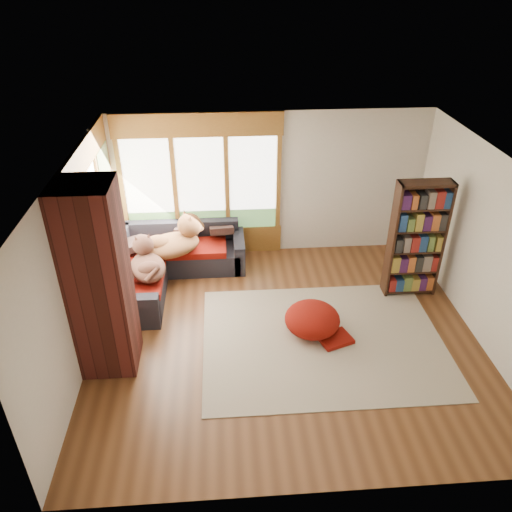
# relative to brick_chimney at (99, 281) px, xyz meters

# --- Properties ---
(floor) EXTENTS (5.50, 5.50, 0.00)m
(floor) POSITION_rel_brick_chimney_xyz_m (2.40, 0.35, -1.30)
(floor) COLOR #502D16
(floor) RESTS_ON ground
(ceiling) EXTENTS (5.50, 5.50, 0.00)m
(ceiling) POSITION_rel_brick_chimney_xyz_m (2.40, 0.35, 1.30)
(ceiling) COLOR white
(wall_back) EXTENTS (5.50, 0.04, 2.60)m
(wall_back) POSITION_rel_brick_chimney_xyz_m (2.40, 2.85, 0.00)
(wall_back) COLOR silver
(wall_back) RESTS_ON ground
(wall_front) EXTENTS (5.50, 0.04, 2.60)m
(wall_front) POSITION_rel_brick_chimney_xyz_m (2.40, -2.15, 0.00)
(wall_front) COLOR silver
(wall_front) RESTS_ON ground
(wall_left) EXTENTS (0.04, 5.00, 2.60)m
(wall_left) POSITION_rel_brick_chimney_xyz_m (-0.35, 0.35, 0.00)
(wall_left) COLOR silver
(wall_left) RESTS_ON ground
(wall_right) EXTENTS (0.04, 5.00, 2.60)m
(wall_right) POSITION_rel_brick_chimney_xyz_m (5.15, 0.35, 0.00)
(wall_right) COLOR silver
(wall_right) RESTS_ON ground
(windows_back) EXTENTS (2.82, 0.10, 1.90)m
(windows_back) POSITION_rel_brick_chimney_xyz_m (1.20, 2.82, 0.05)
(windows_back) COLOR brown
(windows_back) RESTS_ON wall_back
(windows_left) EXTENTS (0.10, 2.62, 1.90)m
(windows_left) POSITION_rel_brick_chimney_xyz_m (-0.32, 1.55, 0.05)
(windows_left) COLOR brown
(windows_left) RESTS_ON wall_left
(roller_blind) EXTENTS (0.03, 0.72, 0.90)m
(roller_blind) POSITION_rel_brick_chimney_xyz_m (-0.29, 2.38, 0.45)
(roller_blind) COLOR gray
(roller_blind) RESTS_ON wall_left
(brick_chimney) EXTENTS (0.70, 0.70, 2.60)m
(brick_chimney) POSITION_rel_brick_chimney_xyz_m (0.00, 0.00, 0.00)
(brick_chimney) COLOR #471914
(brick_chimney) RESTS_ON ground
(sectional_sofa) EXTENTS (2.20, 2.20, 0.80)m
(sectional_sofa) POSITION_rel_brick_chimney_xyz_m (0.45, 2.05, -1.00)
(sectional_sofa) COLOR black
(sectional_sofa) RESTS_ON ground
(area_rug) EXTENTS (3.42, 2.62, 0.01)m
(area_rug) POSITION_rel_brick_chimney_xyz_m (2.93, 0.20, -1.29)
(area_rug) COLOR beige
(area_rug) RESTS_ON ground
(bookshelf) EXTENTS (0.83, 0.28, 1.93)m
(bookshelf) POSITION_rel_brick_chimney_xyz_m (4.54, 1.31, -0.33)
(bookshelf) COLOR #311B10
(bookshelf) RESTS_ON ground
(pouf) EXTENTS (0.99, 0.99, 0.44)m
(pouf) POSITION_rel_brick_chimney_xyz_m (2.80, 0.42, -1.07)
(pouf) COLOR maroon
(pouf) RESTS_ON area_rug
(dog_tan) EXTENTS (1.17, 1.00, 0.57)m
(dog_tan) POSITION_rel_brick_chimney_xyz_m (0.76, 2.00, -0.48)
(dog_tan) COLOR brown
(dog_tan) RESTS_ON sectional_sofa
(dog_brindle) EXTENTS (0.73, 0.96, 0.47)m
(dog_brindle) POSITION_rel_brick_chimney_xyz_m (0.36, 1.42, -0.53)
(dog_brindle) COLOR #3B241D
(dog_brindle) RESTS_ON sectional_sofa
(throw_pillows) EXTENTS (1.98, 1.68, 0.45)m
(throw_pillows) POSITION_rel_brick_chimney_xyz_m (0.53, 2.10, -0.55)
(throw_pillows) COLOR #32201B
(throw_pillows) RESTS_ON sectional_sofa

